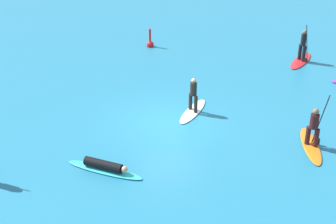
{
  "coord_description": "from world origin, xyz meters",
  "views": [
    {
      "loc": [
        -5.51,
        -18.88,
        10.67
      ],
      "look_at": [
        0.0,
        0.0,
        0.5
      ],
      "focal_mm": 53.62,
      "sensor_mm": 36.0,
      "label": 1
    }
  ],
  "objects": [
    {
      "name": "surfer_on_red_board",
      "position": [
        9.41,
        4.89,
        0.45
      ],
      "size": [
        2.68,
        2.59,
        2.25
      ],
      "rotation": [
        0.0,
        0.0,
        3.9
      ],
      "color": "red",
      "rests_on": "ground_plane"
    },
    {
      "name": "ground_plane",
      "position": [
        0.0,
        0.0,
        0.0
      ],
      "size": [
        120.0,
        120.0,
        0.0
      ],
      "primitive_type": "plane",
      "color": "teal",
      "rests_on": "ground"
    },
    {
      "name": "surfer_on_white_board",
      "position": [
        1.38,
        0.61,
        0.44
      ],
      "size": [
        2.24,
        2.47,
        1.7
      ],
      "rotation": [
        0.0,
        0.0,
        4.01
      ],
      "color": "white",
      "rests_on": "ground_plane"
    },
    {
      "name": "marker_buoy",
      "position": [
        1.69,
        9.75,
        0.2
      ],
      "size": [
        0.46,
        0.46,
        1.25
      ],
      "color": "red",
      "rests_on": "ground_plane"
    },
    {
      "name": "surfer_on_orange_board",
      "position": [
        5.02,
        -3.67,
        0.48
      ],
      "size": [
        1.59,
        3.02,
        2.28
      ],
      "rotation": [
        0.0,
        0.0,
        1.23
      ],
      "color": "orange",
      "rests_on": "ground_plane"
    },
    {
      "name": "surfer_on_teal_board",
      "position": [
        -3.37,
        -3.07,
        0.17
      ],
      "size": [
        2.78,
        2.4,
        0.45
      ],
      "rotation": [
        0.0,
        0.0,
        5.6
      ],
      "color": "#33C6CC",
      "rests_on": "ground_plane"
    }
  ]
}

